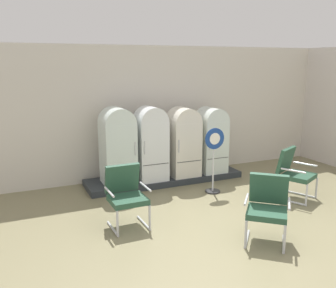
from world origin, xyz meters
TOP-DOWN VIEW (x-y plane):
  - ground at (0.00, 0.00)m, footprint 12.00×10.00m
  - back_wall at (0.00, 3.66)m, footprint 11.76×0.12m
  - display_plinth at (0.00, 3.02)m, footprint 3.62×0.95m
  - refrigerator_0 at (-1.13, 2.93)m, footprint 0.67×0.72m
  - refrigerator_1 at (-0.38, 2.89)m, footprint 0.64×0.62m
  - refrigerator_2 at (0.42, 2.90)m, footprint 0.65×0.64m
  - refrigerator_3 at (1.16, 2.92)m, footprint 0.60×0.68m
  - armchair_left at (-1.53, 1.10)m, footprint 0.67×0.68m
  - armchair_right at (1.94, 0.96)m, footprint 0.83×0.86m
  - armchair_center at (0.28, -0.30)m, footprint 0.88×0.89m
  - sign_stand at (0.64, 1.91)m, footprint 0.44×0.32m

SIDE VIEW (x-z plane):
  - ground at x=0.00m, z-range -0.05..0.00m
  - display_plinth at x=0.00m, z-range 0.00..0.14m
  - armchair_left at x=-1.53m, z-range 0.06..1.09m
  - armchair_right at x=1.94m, z-range 0.06..1.09m
  - armchair_center at x=0.28m, z-range 0.06..1.09m
  - sign_stand at x=0.64m, z-range -0.03..1.36m
  - refrigerator_3 at x=1.16m, z-range 0.19..1.72m
  - refrigerator_2 at x=0.42m, z-range 0.19..1.76m
  - refrigerator_1 at x=-0.38m, z-range 0.19..1.82m
  - refrigerator_0 at x=-1.13m, z-range 0.19..1.83m
  - back_wall at x=0.00m, z-range 0.01..3.10m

